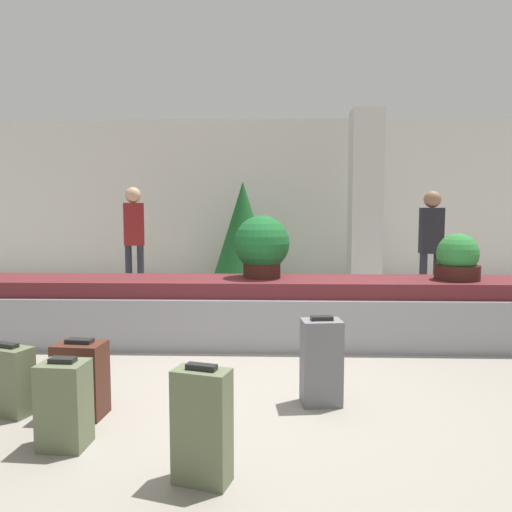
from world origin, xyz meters
The scene contains 14 objects.
ground_plane centered at (0.00, 0.00, 0.00)m, with size 18.00×18.00×0.00m, color gray.
back_wall centered at (0.00, 5.86, 1.60)m, with size 18.00×0.06×3.20m.
carousel centered at (0.00, 1.57, 0.34)m, with size 7.52×0.97×0.71m.
pillar centered at (1.82, 5.00, 1.60)m, with size 0.53×0.53×3.20m.
suitcase_0 centered at (-1.18, -0.49, 0.27)m, with size 0.36×0.28×0.56m.
suitcase_1 centered at (-0.20, -1.33, 0.31)m, with size 0.33×0.24×0.65m.
suitcase_2 centered at (0.55, -0.21, 0.33)m, with size 0.32×0.25×0.68m.
suitcase_3 centered at (-1.10, -0.95, 0.27)m, with size 0.29×0.25×0.57m.
suitcase_4 centered at (-1.74, -0.46, 0.25)m, with size 0.43×0.30×0.52m.
potted_plant_0 centered at (2.18, 1.54, 0.93)m, with size 0.48×0.48×0.51m.
potted_plant_1 centered at (0.06, 1.67, 1.06)m, with size 0.62×0.62×0.70m.
traveler_0 centered at (-2.10, 4.25, 1.12)m, with size 0.36×0.28×1.84m.
traveler_1 centered at (2.49, 3.42, 1.05)m, with size 0.32×0.24×1.74m.
decorated_tree centered at (-0.34, 4.89, 1.07)m, with size 1.12×1.12×1.97m.
Camera 1 is at (0.18, -3.89, 1.47)m, focal length 35.00 mm.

